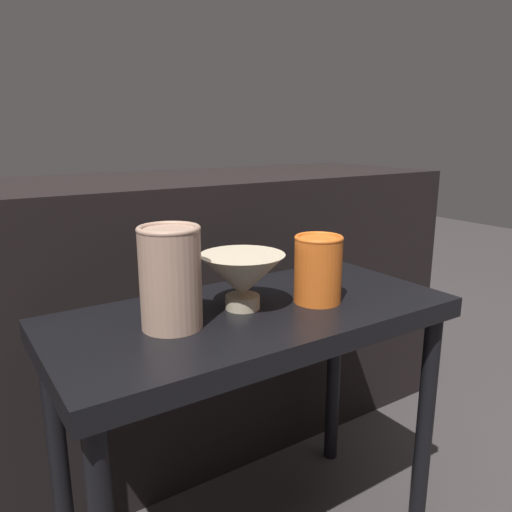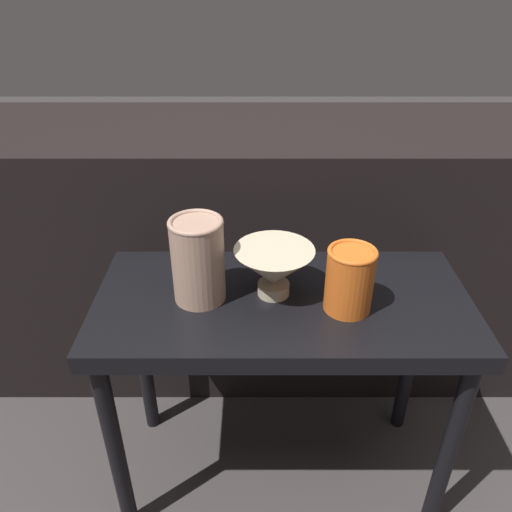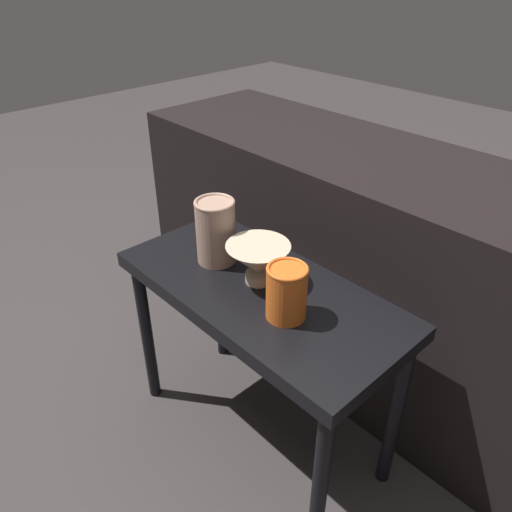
{
  "view_description": "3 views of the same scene",
  "coord_description": "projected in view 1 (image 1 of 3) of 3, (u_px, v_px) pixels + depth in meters",
  "views": [
    {
      "loc": [
        -0.49,
        -0.75,
        0.88
      ],
      "look_at": [
        -0.01,
        -0.01,
        0.66
      ],
      "focal_mm": 35.0,
      "sensor_mm": 36.0,
      "label": 1
    },
    {
      "loc": [
        -0.05,
        -0.83,
        1.15
      ],
      "look_at": [
        -0.06,
        0.01,
        0.64
      ],
      "focal_mm": 35.0,
      "sensor_mm": 36.0,
      "label": 2
    },
    {
      "loc": [
        0.74,
        -0.7,
        1.28
      ],
      "look_at": [
        -0.03,
        0.01,
        0.62
      ],
      "focal_mm": 35.0,
      "sensor_mm": 36.0,
      "label": 3
    }
  ],
  "objects": [
    {
      "name": "vase_colorful_right",
      "position": [
        318.0,
        268.0,
        0.97
      ],
      "size": [
        0.09,
        0.09,
        0.13
      ],
      "color": "orange",
      "rests_on": "table"
    },
    {
      "name": "bowl",
      "position": [
        242.0,
        276.0,
        0.93
      ],
      "size": [
        0.16,
        0.16,
        0.11
      ],
      "color": "#C1B293",
      "rests_on": "table"
    },
    {
      "name": "table",
      "position": [
        254.0,
        343.0,
        0.97
      ],
      "size": [
        0.77,
        0.36,
        0.55
      ],
      "color": "black",
      "rests_on": "ground_plane"
    },
    {
      "name": "couch_backdrop",
      "position": [
        157.0,
        315.0,
        1.39
      ],
      "size": [
        1.71,
        0.5,
        0.76
      ],
      "color": "black",
      "rests_on": "ground_plane"
    },
    {
      "name": "vase_textured_left",
      "position": [
        170.0,
        276.0,
        0.84
      ],
      "size": [
        0.11,
        0.11,
        0.18
      ],
      "color": "tan",
      "rests_on": "table"
    }
  ]
}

